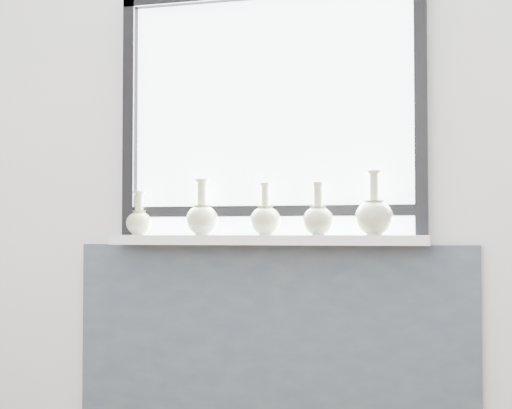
% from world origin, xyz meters
% --- Properties ---
extents(back_wall, '(3.60, 0.02, 2.60)m').
position_xyz_m(back_wall, '(0.00, 1.81, 1.30)').
color(back_wall, silver).
rests_on(back_wall, ground).
extents(apron_panel, '(1.70, 0.03, 0.86)m').
position_xyz_m(apron_panel, '(0.00, 1.78, 0.43)').
color(apron_panel, '#45545B').
rests_on(apron_panel, ground).
extents(windowsill, '(1.32, 0.18, 0.04)m').
position_xyz_m(windowsill, '(0.00, 1.71, 0.88)').
color(windowsill, white).
rests_on(windowsill, apron_panel).
extents(window, '(1.30, 0.06, 1.05)m').
position_xyz_m(window, '(0.00, 1.77, 1.44)').
color(window, black).
rests_on(window, windowsill).
extents(vase_a, '(0.11, 0.11, 0.19)m').
position_xyz_m(vase_a, '(-0.56, 1.71, 0.96)').
color(vase_a, '#B3BC93').
rests_on(vase_a, windowsill).
extents(vase_b, '(0.14, 0.14, 0.23)m').
position_xyz_m(vase_b, '(-0.28, 1.71, 0.98)').
color(vase_b, '#B3BC93').
rests_on(vase_b, windowsill).
extents(vase_c, '(0.13, 0.13, 0.21)m').
position_xyz_m(vase_c, '(-0.00, 1.71, 0.97)').
color(vase_c, '#B3BC93').
rests_on(vase_c, windowsill).
extents(vase_d, '(0.13, 0.13, 0.21)m').
position_xyz_m(vase_d, '(0.22, 1.69, 0.97)').
color(vase_d, '#B3BC93').
rests_on(vase_d, windowsill).
extents(vase_e, '(0.15, 0.15, 0.26)m').
position_xyz_m(vase_e, '(0.44, 1.70, 0.98)').
color(vase_e, '#B3BC93').
rests_on(vase_e, windowsill).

